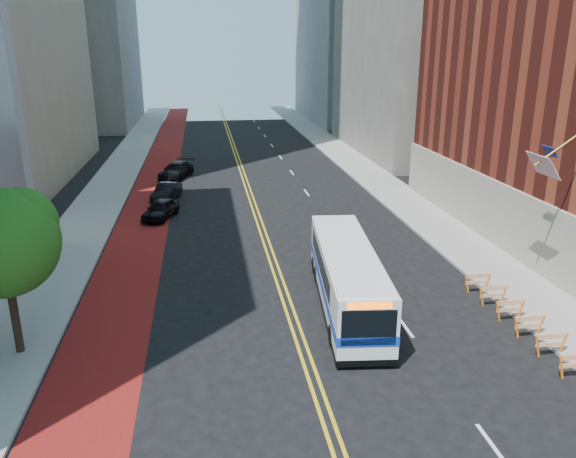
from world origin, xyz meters
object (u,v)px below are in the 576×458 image
(transit_bus, at_px, (347,276))
(street_tree, at_px, (4,238))
(car_b, at_px, (167,192))
(car_a, at_px, (160,209))
(car_c, at_px, (176,170))

(transit_bus, bearing_deg, street_tree, -164.94)
(car_b, bearing_deg, street_tree, -85.19)
(car_a, bearing_deg, transit_bus, -38.85)
(car_a, bearing_deg, street_tree, -83.28)
(street_tree, xyz_separation_m, car_a, (4.33, 18.21, -4.23))
(car_a, xyz_separation_m, car_c, (0.62, 13.07, 0.05))
(street_tree, relative_size, car_a, 1.68)
(street_tree, xyz_separation_m, car_b, (4.49, 23.31, -4.24))
(car_b, relative_size, car_c, 0.81)
(transit_bus, bearing_deg, car_a, 126.97)
(car_b, bearing_deg, car_c, 102.31)
(car_b, height_order, car_c, car_c)
(street_tree, bearing_deg, car_b, 79.11)
(transit_bus, bearing_deg, car_b, 120.10)
(transit_bus, height_order, car_a, transit_bus)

